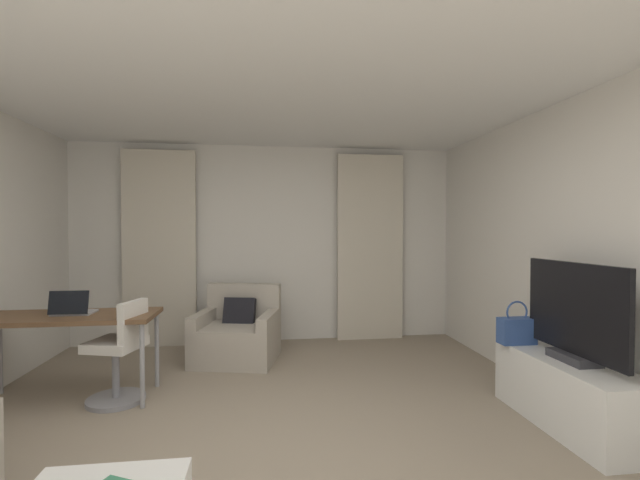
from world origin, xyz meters
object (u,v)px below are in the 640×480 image
object	(u,v)px
desk_chair	(120,357)
tv_console	(569,393)
laptop	(73,309)
tv_flatscreen	(574,315)
armchair	(237,335)
desk	(68,322)
handbag_primary	(517,330)

from	to	relation	value
desk_chair	tv_console	xyz separation A→B (m)	(3.51, -0.93, -0.14)
laptop	desk_chair	bearing A→B (deg)	-13.13
tv_flatscreen	armchair	bearing A→B (deg)	141.58
desk	tv_flatscreen	size ratio (longest dim) A/B	1.48
desk_chair	tv_console	world-z (taller)	desk_chair
desk	tv_console	world-z (taller)	desk
armchair	tv_console	world-z (taller)	armchair
desk_chair	tv_flatscreen	bearing A→B (deg)	-15.51
desk_chair	tv_console	size ratio (longest dim) A/B	0.72
tv_console	handbag_primary	bearing A→B (deg)	105.65
handbag_primary	laptop	bearing A→B (deg)	171.58
armchair	tv_console	size ratio (longest dim) A/B	0.84
armchair	tv_console	bearing A→B (deg)	-37.80
handbag_primary	desk	bearing A→B (deg)	171.73
armchair	laptop	size ratio (longest dim) A/B	3.20
tv_console	tv_flatscreen	size ratio (longest dim) A/B	1.24
desk_chair	tv_flatscreen	distance (m)	3.67
desk	tv_flatscreen	xyz separation A→B (m)	(3.97, -1.07, 0.17)
tv_flatscreen	handbag_primary	bearing A→B (deg)	104.31
desk	handbag_primary	bearing A→B (deg)	-8.27
tv_flatscreen	laptop	bearing A→B (deg)	164.74
armchair	desk	size ratio (longest dim) A/B	0.70
desk_chair	laptop	distance (m)	0.59
desk	handbag_primary	world-z (taller)	handbag_primary
laptop	tv_flatscreen	size ratio (longest dim) A/B	0.33
desk	handbag_primary	xyz separation A→B (m)	(3.84, -0.56, -0.05)
tv_flatscreen	handbag_primary	size ratio (longest dim) A/B	2.70
desk	laptop	world-z (taller)	laptop
desk_chair	handbag_primary	bearing A→B (deg)	-7.82
laptop	tv_console	size ratio (longest dim) A/B	0.26
laptop	tv_console	distance (m)	4.10
desk	tv_flatscreen	distance (m)	4.11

